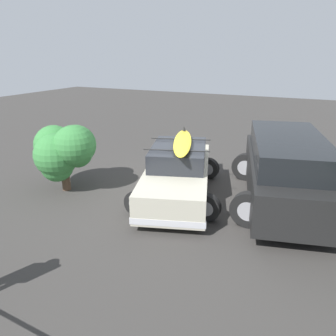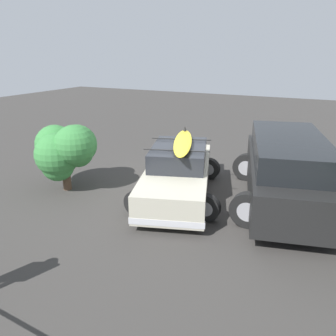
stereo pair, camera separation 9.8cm
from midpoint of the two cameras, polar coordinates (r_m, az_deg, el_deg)
name	(u,v)px [view 1 (the left image)]	position (r m, az deg, el deg)	size (l,w,h in m)	color
ground_plane	(179,192)	(9.04, 1.59, -4.15)	(44.00, 44.00, 0.02)	#383533
sedan_car	(178,172)	(8.64, 1.42, -0.71)	(2.96, 4.56, 1.60)	#B7B29E
suv_car	(286,169)	(8.58, 19.49, -0.09)	(3.23, 5.12, 1.72)	black
bush_near_left	(65,150)	(9.28, -17.81, 2.98)	(1.93, 1.84, 1.86)	#4C3828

